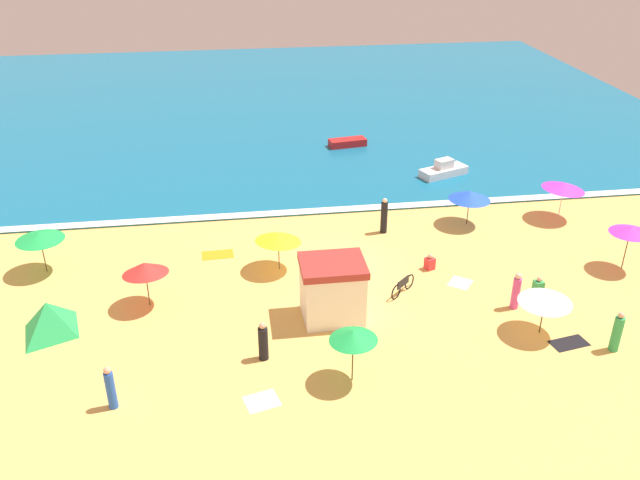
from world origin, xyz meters
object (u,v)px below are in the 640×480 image
beach_umbrella_8 (564,186)px  beachgoer_0 (538,287)px  beachgoer_2 (384,216)px  beachgoer_7 (516,291)px  beach_umbrella_6 (353,335)px  beach_umbrella_3 (145,268)px  small_boat_1 (347,142)px  beachgoer_6 (110,388)px  small_boat_0 (444,170)px  beachgoer_3 (263,342)px  beachgoer_1 (617,333)px  beach_umbrella_7 (470,195)px  beachgoer_5 (430,263)px  beach_tent (49,317)px  beachgoer_4 (350,265)px  parked_bicycle (403,286)px  beach_umbrella_0 (546,297)px  beach_umbrella_2 (631,230)px  lifeguard_cabana (332,289)px  beach_umbrella_5 (39,236)px

beach_umbrella_8 → beachgoer_0: bearing=-121.7°
beachgoer_2 → beachgoer_7: (3.94, -7.78, -0.10)m
beach_umbrella_6 → beach_umbrella_8: size_ratio=1.05×
beach_umbrella_3 → small_boat_1: bearing=57.0°
beachgoer_6 → small_boat_0: size_ratio=0.53×
beachgoer_3 → small_boat_1: beachgoer_3 is taller
beach_umbrella_8 → small_boat_0: bearing=124.1°
beachgoer_1 → small_boat_1: size_ratio=0.65×
beach_umbrella_7 → beachgoer_5: beach_umbrella_7 is taller
beachgoer_1 → beachgoer_2: bearing=120.6°
beachgoer_5 → beach_umbrella_7: bearing=52.6°
beachgoer_2 → beach_tent: bearing=-156.0°
small_boat_1 → beachgoer_4: bearing=-99.9°
parked_bicycle → beachgoer_2: (0.50, 5.97, 0.54)m
beach_umbrella_6 → beach_umbrella_0: bearing=12.9°
beach_umbrella_2 → beachgoer_7: size_ratio=1.55×
lifeguard_cabana → parked_bicycle: size_ratio=1.94×
beach_umbrella_2 → beach_umbrella_3: 21.91m
beach_umbrella_2 → beachgoer_6: size_ratio=1.54×
beach_umbrella_3 → beach_umbrella_8: (21.43, 5.73, 0.04)m
beach_umbrella_5 → beachgoer_0: (21.97, -5.13, -1.48)m
beachgoer_0 → beachgoer_3: size_ratio=0.54×
beach_umbrella_5 → small_boat_1: beach_umbrella_5 is taller
beach_umbrella_3 → beachgoer_2: (11.55, 5.36, -0.92)m
beachgoer_1 → beachgoer_3: 13.58m
beach_umbrella_6 → beachgoer_3: size_ratio=1.52×
beach_umbrella_7 → beachgoer_5: bearing=-127.4°
beach_umbrella_3 → beach_umbrella_6: 9.88m
beach_umbrella_2 → small_boat_1: beach_umbrella_2 is taller
beach_umbrella_2 → beachgoer_6: bearing=-164.0°
beach_umbrella_8 → parked_bicycle: size_ratio=1.74×
beach_umbrella_2 → beachgoer_2: (-10.36, 5.26, -1.11)m
beach_umbrella_2 → beachgoer_7: 7.00m
beach_umbrella_0 → beachgoer_6: 16.66m
beach_umbrella_2 → beachgoer_0: size_ratio=3.00×
beachgoer_3 → beachgoer_7: 11.04m
beachgoer_0 → beachgoer_6: 18.32m
beach_umbrella_7 → beachgoer_7: bearing=-95.1°
beachgoer_0 → small_boat_0: small_boat_0 is taller
beachgoer_0 → small_boat_0: (0.02, 13.85, 0.07)m
beachgoer_3 → small_boat_1: size_ratio=0.61×
beachgoer_4 → beachgoer_6: size_ratio=0.48×
beachgoer_3 → small_boat_1: (7.37, 22.93, -0.41)m
beach_umbrella_5 → beachgoer_3: (9.66, -8.02, -1.10)m
beach_umbrella_7 → beachgoer_3: size_ratio=1.89×
beachgoer_7 → beachgoer_3: bearing=-169.6°
beach_umbrella_2 → beach_umbrella_5: (-26.93, 3.50, -0.16)m
beachgoer_0 → beachgoer_2: 8.77m
beach_umbrella_8 → small_boat_1: size_ratio=0.88×
beach_umbrella_0 → beach_umbrella_2: beach_umbrella_2 is taller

